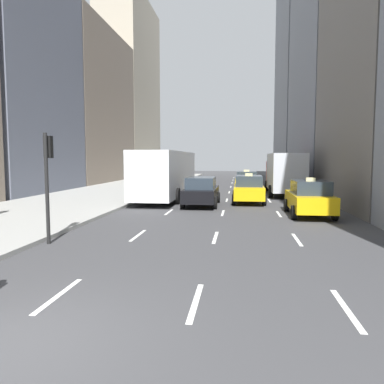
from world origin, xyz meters
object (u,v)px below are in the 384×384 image
at_px(taxi_lead, 249,189).
at_px(city_bus, 167,173).
at_px(taxi_second, 246,182).
at_px(sedan_black_near, 201,191).
at_px(traffic_light_pole, 48,170).
at_px(taxi_third, 309,198).
at_px(box_truck, 284,173).

relative_size(taxi_lead, city_bus, 0.38).
distance_m(taxi_lead, taxi_second, 7.62).
height_order(sedan_black_near, city_bus, city_bus).
bearing_deg(traffic_light_pole, taxi_lead, 61.01).
height_order(taxi_second, sedan_black_near, taxi_second).
bearing_deg(taxi_third, sedan_black_near, 149.69).
bearing_deg(taxi_lead, taxi_second, 90.00).
height_order(sedan_black_near, box_truck, box_truck).
xyz_separation_m(city_bus, traffic_light_pole, (-1.14, -14.18, 0.62)).
height_order(taxi_lead, sedan_black_near, taxi_lead).
bearing_deg(box_truck, traffic_light_pole, -118.27).
xyz_separation_m(taxi_second, box_truck, (2.80, -2.04, 0.83)).
bearing_deg(box_truck, taxi_third, -90.00).
distance_m(taxi_second, box_truck, 3.56).
distance_m(taxi_lead, city_bus, 6.03).
distance_m(sedan_black_near, traffic_light_pole, 11.27).
distance_m(taxi_lead, sedan_black_near, 3.30).
height_order(taxi_third, sedan_black_near, taxi_third).
distance_m(taxi_lead, traffic_light_pole, 14.01).
height_order(taxi_lead, traffic_light_pole, traffic_light_pole).
xyz_separation_m(taxi_third, traffic_light_pole, (-9.55, -7.17, 1.53)).
xyz_separation_m(taxi_second, traffic_light_pole, (-6.75, -19.80, 1.53)).
bearing_deg(traffic_light_pole, sedan_black_near, 69.28).
relative_size(taxi_third, sedan_black_near, 0.90).
bearing_deg(box_truck, taxi_second, 143.89).
distance_m(city_bus, box_truck, 9.14).
height_order(taxi_third, city_bus, city_bus).
height_order(taxi_lead, city_bus, city_bus).
relative_size(sedan_black_near, traffic_light_pole, 1.35).
bearing_deg(traffic_light_pole, box_truck, 61.73).
bearing_deg(city_bus, sedan_black_near, -53.06).
bearing_deg(city_bus, taxi_second, 45.04).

